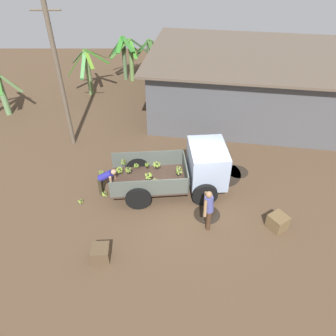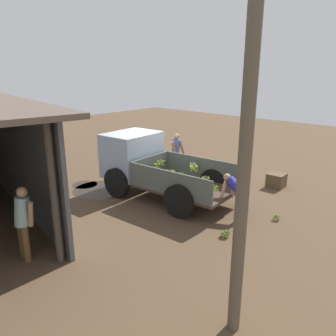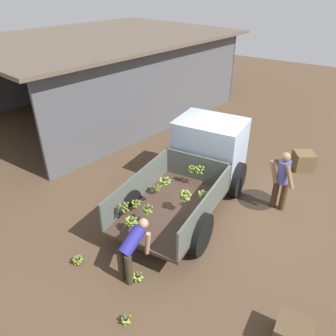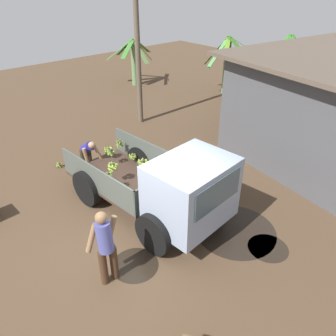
# 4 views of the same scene
# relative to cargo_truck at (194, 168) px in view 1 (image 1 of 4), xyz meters

# --- Properties ---
(ground) EXTENTS (36.00, 36.00, 0.00)m
(ground) POSITION_rel_cargo_truck_xyz_m (-0.02, -0.73, -1.04)
(ground) COLOR #4F3B29
(mud_patch_0) EXTENTS (0.91, 0.91, 0.01)m
(mud_patch_0) POSITION_rel_cargo_truck_xyz_m (2.05, 1.05, -1.04)
(mud_patch_0) COLOR black
(mud_patch_0) RESTS_ON ground
(mud_patch_1) EXTENTS (1.00, 1.00, 0.01)m
(mud_patch_1) POSITION_rel_cargo_truck_xyz_m (0.46, -1.51, -1.04)
(mud_patch_1) COLOR black
(mud_patch_1) RESTS_ON ground
(mud_patch_2) EXTENTS (1.95, 1.95, 0.01)m
(mud_patch_2) POSITION_rel_cargo_truck_xyz_m (1.19, 0.95, -1.04)
(mud_patch_2) COLOR black
(mud_patch_2) RESTS_ON ground
(cargo_truck) EXTENTS (4.61, 2.44, 1.97)m
(cargo_truck) POSITION_rel_cargo_truck_xyz_m (0.00, 0.00, 0.00)
(cargo_truck) COLOR #402E24
(cargo_truck) RESTS_ON ground
(warehouse_shed) EXTENTS (11.77, 9.29, 3.25)m
(warehouse_shed) POSITION_rel_cargo_truck_xyz_m (3.90, 6.60, 1.40)
(warehouse_shed) COLOR #4F4F52
(warehouse_shed) RESTS_ON ground
(utility_pole) EXTENTS (1.19, 0.20, 6.48)m
(utility_pole) POSITION_rel_cargo_truck_xyz_m (-5.65, 3.32, 2.26)
(utility_pole) COLOR brown
(utility_pole) RESTS_ON ground
(banana_palm_0) EXTENTS (2.58, 2.34, 2.36)m
(banana_palm_0) POSITION_rel_cargo_truck_xyz_m (-2.25, 11.93, 0.22)
(banana_palm_0) COLOR #485F3C
(banana_palm_0) RESTS_ON ground
(banana_palm_1) EXTENTS (2.63, 2.68, 2.41)m
(banana_palm_1) POSITION_rel_cargo_truck_xyz_m (-9.94, 6.21, 0.25)
(banana_palm_1) COLOR #658B56
(banana_palm_1) RESTS_ON ground
(banana_palm_2) EXTENTS (2.39, 2.24, 2.73)m
(banana_palm_2) POSITION_rel_cargo_truck_xyz_m (-3.38, 10.83, 0.43)
(banana_palm_2) COLOR #658845
(banana_palm_2) RESTS_ON ground
(banana_palm_3) EXTENTS (2.56, 2.80, 2.76)m
(banana_palm_3) POSITION_rel_cargo_truck_xyz_m (-5.76, 8.77, 0.46)
(banana_palm_3) COLOR #67824C
(banana_palm_3) RESTS_ON ground
(banana_palm_4) EXTENTS (1.96, 2.43, 2.82)m
(banana_palm_4) POSITION_rel_cargo_truck_xyz_m (-3.86, 11.05, 0.54)
(banana_palm_4) COLOR #526D46
(banana_palm_4) RESTS_ON ground
(person_foreground_visitor) EXTENTS (0.40, 0.71, 1.68)m
(person_foreground_visitor) POSITION_rel_cargo_truck_xyz_m (0.39, -2.10, -0.11)
(person_foreground_visitor) COLOR #442D1D
(person_foreground_visitor) RESTS_ON ground
(person_worker_loading) EXTENTS (0.77, 0.59, 1.21)m
(person_worker_loading) POSITION_rel_cargo_truck_xyz_m (-3.45, -0.31, -0.31)
(person_worker_loading) COLOR #352E1D
(person_worker_loading) RESTS_ON ground
(person_bystander_near_shed) EXTENTS (0.70, 0.44, 1.67)m
(person_bystander_near_shed) POSITION_rel_cargo_truck_xyz_m (-1.19, 4.66, -0.11)
(person_bystander_near_shed) COLOR brown
(person_bystander_near_shed) RESTS_ON ground
(banana_bunch_on_ground_0) EXTENTS (0.21, 0.21, 0.17)m
(banana_bunch_on_ground_0) POSITION_rel_cargo_truck_xyz_m (-4.41, -0.89, -0.94)
(banana_bunch_on_ground_0) COLOR brown
(banana_bunch_on_ground_0) RESTS_ON ground
(banana_bunch_on_ground_1) EXTENTS (0.23, 0.24, 0.19)m
(banana_bunch_on_ground_1) POSITION_rel_cargo_truck_xyz_m (-3.54, -0.49, -0.94)
(banana_bunch_on_ground_1) COLOR brown
(banana_bunch_on_ground_1) RESTS_ON ground
(banana_bunch_on_ground_2) EXTENTS (0.25, 0.25, 0.19)m
(banana_bunch_on_ground_2) POSITION_rel_cargo_truck_xyz_m (-3.89, 0.88, -0.94)
(banana_bunch_on_ground_2) COLOR brown
(banana_bunch_on_ground_2) RESTS_ON ground
(wooden_crate_0) EXTENTS (0.60, 0.60, 0.50)m
(wooden_crate_0) POSITION_rel_cargo_truck_xyz_m (-3.19, -3.46, -0.79)
(wooden_crate_0) COLOR brown
(wooden_crate_0) RESTS_ON ground
(wooden_crate_1) EXTENTS (0.82, 0.82, 0.56)m
(wooden_crate_1) POSITION_rel_cargo_truck_xyz_m (2.90, -2.15, -0.76)
(wooden_crate_1) COLOR brown
(wooden_crate_1) RESTS_ON ground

